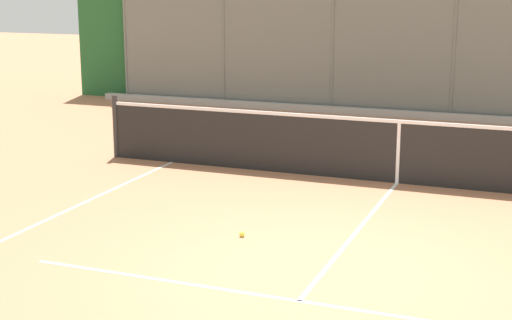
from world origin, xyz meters
TOP-DOWN VIEW (x-y plane):
  - ground_plane at (0.00, 0.00)m, footprint 60.00×60.00m
  - court_line_markings at (0.00, 1.09)m, footprint 7.60×8.57m
  - fence_backdrop at (0.00, -10.46)m, footprint 19.21×1.37m
  - tennis_net at (0.00, -3.91)m, footprint 9.76×0.09m
  - tennis_ball_by_sideline at (1.22, -0.77)m, footprint 0.07×0.07m

SIDE VIEW (x-z plane):
  - ground_plane at x=0.00m, z-range 0.00..0.00m
  - court_line_markings at x=0.00m, z-range 0.00..0.01m
  - tennis_ball_by_sideline at x=1.22m, z-range 0.00..0.07m
  - tennis_net at x=0.00m, z-range -0.04..1.03m
  - fence_backdrop at x=0.00m, z-range -0.01..3.52m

